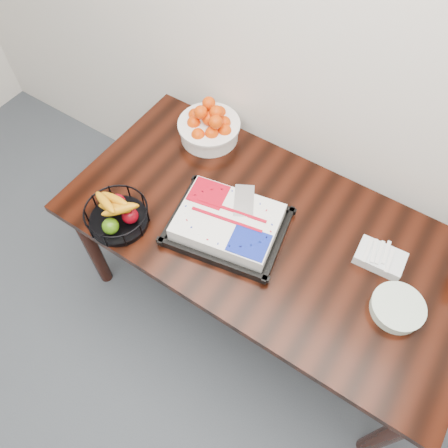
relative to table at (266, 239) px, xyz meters
The scene contains 6 objects.
table is the anchor object (origin of this frame).
cake_tray 0.22m from the table, 146.36° to the right, with size 0.54×0.46×0.10m.
tangerine_bowl 0.63m from the table, 149.11° to the left, with size 0.31×0.31×0.19m.
fruit_basket 0.66m from the table, 149.73° to the right, with size 0.27×0.27×0.15m.
plate_stack 0.61m from the table, ahead, with size 0.21×0.21×0.05m.
fork_bag 0.49m from the table, 14.24° to the left, with size 0.20×0.14×0.06m.
Camera 1 is at (0.40, 1.05, 2.34)m, focal length 35.00 mm.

